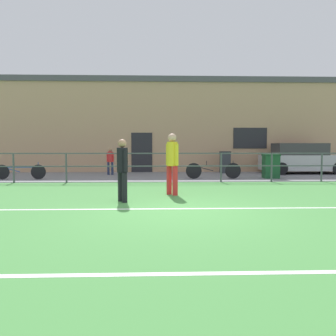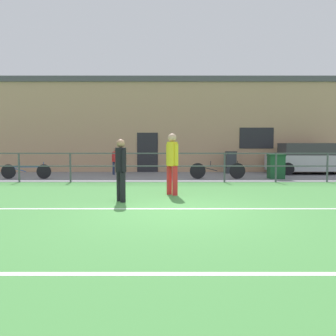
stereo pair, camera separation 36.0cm
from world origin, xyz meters
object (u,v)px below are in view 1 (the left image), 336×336
player_striker (172,160)px  trash_bin_1 (225,162)px  trash_bin_0 (271,166)px  spectator_child (110,160)px  player_goalkeeper (122,166)px  bicycle_parked_0 (213,170)px  parked_car_red (302,159)px  bicycle_parked_1 (20,172)px

player_striker → trash_bin_1: size_ratio=1.61×
player_striker → trash_bin_0: bearing=97.3°
player_striker → spectator_child: bearing=162.1°
player_goalkeeper → trash_bin_1: 9.91m
player_goalkeeper → player_striker: (1.32, 1.23, 0.11)m
trash_bin_0 → trash_bin_1: bearing=116.4°
bicycle_parked_0 → trash_bin_0: size_ratio=2.25×
parked_car_red → trash_bin_1: 3.85m
player_goalkeeper → parked_car_red: bearing=-74.5°
trash_bin_0 → bicycle_parked_1: bearing=-179.3°
bicycle_parked_0 → player_striker: bearing=-113.0°
trash_bin_0 → spectator_child: bearing=164.8°
trash_bin_0 → parked_car_red: bearing=45.5°
player_striker → bicycle_parked_1: bearing=-166.6°
trash_bin_0 → bicycle_parked_0: bearing=-176.9°
bicycle_parked_1 → spectator_child: bearing=30.9°
player_goalkeeper → spectator_child: 8.07m
parked_car_red → trash_bin_1: (-3.82, 0.41, -0.16)m
player_goalkeeper → spectator_child: bearing=-20.8°
player_goalkeeper → parked_car_red: size_ratio=0.39×
trash_bin_1 → spectator_child: bearing=-171.0°
bicycle_parked_0 → spectator_child: bearing=155.7°
player_goalkeeper → bicycle_parked_0: player_goalkeeper is taller
player_goalkeeper → player_striker: player_striker is taller
spectator_child → trash_bin_0: bearing=170.3°
player_striker → parked_car_red: 10.00m
spectator_child → trash_bin_0: 7.42m
player_striker → trash_bin_0: player_striker is taller
bicycle_parked_1 → trash_bin_1: 9.69m
bicycle_parked_1 → bicycle_parked_0: bearing=0.0°
player_striker → bicycle_parked_1: (-6.14, 4.65, -0.67)m
spectator_child → trash_bin_1: size_ratio=1.17×
trash_bin_0 → player_goalkeeper: bearing=-134.1°
spectator_child → bicycle_parked_1: size_ratio=0.61×
bicycle_parked_0 → bicycle_parked_1: bearing=-180.0°
player_striker → trash_bin_1: bearing=118.6°
player_striker → parked_car_red: player_striker is taller
player_goalkeeper → trash_bin_0: 8.38m
player_striker → spectator_child: size_ratio=1.37×
player_striker → trash_bin_1: player_striker is taller
bicycle_parked_1 → player_goalkeeper: bearing=-50.7°
player_goalkeeper → parked_car_red: 11.80m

